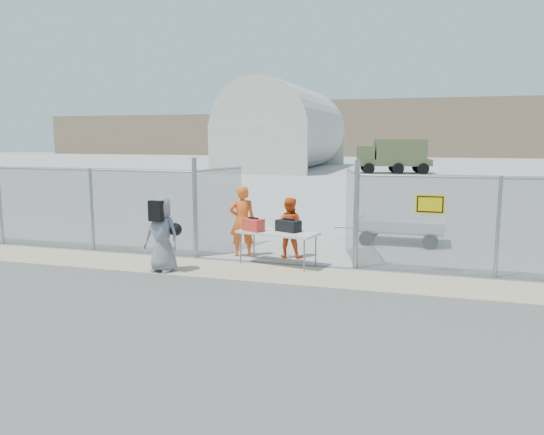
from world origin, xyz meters
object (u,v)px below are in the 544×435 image
(security_worker_right, at_px, (289,228))
(visitor, at_px, (162,235))
(utility_trailer, at_px, (400,230))
(folding_table, at_px, (278,248))
(security_worker_left, at_px, (242,221))

(security_worker_right, xyz_separation_m, visitor, (-2.34, -2.20, 0.08))
(visitor, distance_m, utility_trailer, 6.93)
(folding_table, bearing_deg, utility_trailer, 65.53)
(security_worker_left, xyz_separation_m, utility_trailer, (3.72, 2.88, -0.52))
(utility_trailer, bearing_deg, security_worker_left, -141.94)
(folding_table, relative_size, visitor, 1.12)
(folding_table, distance_m, security_worker_left, 1.38)
(folding_table, relative_size, utility_trailer, 0.61)
(security_worker_right, bearing_deg, visitor, 41.06)
(security_worker_left, bearing_deg, security_worker_right, 171.59)
(folding_table, xyz_separation_m, security_worker_left, (-1.12, 0.65, 0.50))
(security_worker_right, distance_m, utility_trailer, 3.73)
(security_worker_left, relative_size, visitor, 1.07)
(security_worker_right, relative_size, utility_trailer, 0.49)
(folding_table, height_order, security_worker_left, security_worker_left)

